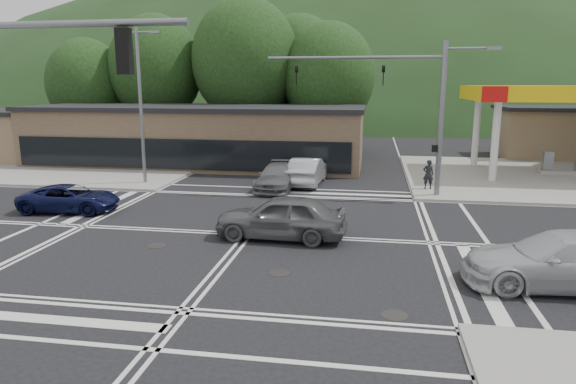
% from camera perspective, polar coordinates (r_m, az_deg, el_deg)
% --- Properties ---
extents(ground, '(120.00, 120.00, 0.00)m').
position_cam_1_polar(ground, '(20.61, -4.42, -4.70)').
color(ground, black).
rests_on(ground, ground).
extents(sidewalk_ne, '(16.00, 16.00, 0.15)m').
position_cam_1_polar(sidewalk_ne, '(36.13, 25.71, 1.51)').
color(sidewalk_ne, gray).
rests_on(sidewalk_ne, ground).
extents(sidewalk_nw, '(16.00, 16.00, 0.15)m').
position_cam_1_polar(sidewalk_nw, '(39.90, -20.46, 2.83)').
color(sidewalk_nw, gray).
rests_on(sidewalk_nw, ground).
extents(gas_station_canopy, '(12.32, 8.34, 5.75)m').
position_cam_1_polar(gas_station_canopy, '(37.22, 28.96, 9.19)').
color(gas_station_canopy, silver).
rests_on(gas_station_canopy, ground).
extents(convenience_store, '(10.00, 6.00, 3.80)m').
position_cam_1_polar(convenience_store, '(46.88, 28.46, 5.66)').
color(convenience_store, '#846B4F').
rests_on(convenience_store, ground).
extents(commercial_row, '(24.00, 8.00, 4.00)m').
position_cam_1_polar(commercial_row, '(38.55, -10.06, 6.00)').
color(commercial_row, brown).
rests_on(commercial_row, ground).
extents(commercial_nw, '(8.00, 7.00, 3.60)m').
position_cam_1_polar(commercial_nw, '(46.40, -29.12, 5.41)').
color(commercial_nw, '#846B4F').
rests_on(commercial_nw, ground).
extents(hill_north, '(252.00, 126.00, 140.00)m').
position_cam_1_polar(hill_north, '(109.42, 6.98, 8.82)').
color(hill_north, '#203718').
rests_on(hill_north, ground).
extents(tree_n_a, '(8.00, 8.00, 11.75)m').
position_cam_1_polar(tree_n_a, '(47.09, -14.49, 13.13)').
color(tree_n_a, '#382619').
rests_on(tree_n_a, ground).
extents(tree_n_b, '(9.00, 9.00, 12.98)m').
position_cam_1_polar(tree_n_b, '(44.53, -4.76, 14.39)').
color(tree_n_b, '#382619').
rests_on(tree_n_b, ground).
extents(tree_n_c, '(7.60, 7.60, 10.87)m').
position_cam_1_polar(tree_n_c, '(43.33, 4.52, 12.74)').
color(tree_n_c, '#382619').
rests_on(tree_n_c, ground).
extents(tree_n_d, '(6.80, 6.80, 9.76)m').
position_cam_1_polar(tree_n_d, '(48.90, -21.46, 11.11)').
color(tree_n_d, '#382619').
rests_on(tree_n_d, ground).
extents(tree_n_e, '(8.40, 8.40, 11.98)m').
position_cam_1_polar(tree_n_e, '(47.66, 1.26, 13.48)').
color(tree_n_e, '#382619').
rests_on(tree_n_e, ground).
extents(streetlight_nw, '(2.50, 0.25, 9.00)m').
position_cam_1_polar(streetlight_nw, '(31.12, -15.98, 9.96)').
color(streetlight_nw, slate).
rests_on(streetlight_nw, ground).
extents(signal_mast_ne, '(11.65, 0.30, 8.00)m').
position_cam_1_polar(signal_mast_ne, '(27.46, 14.14, 9.90)').
color(signal_mast_ne, slate).
rests_on(signal_mast_ne, ground).
extents(car_blue_west, '(4.70, 2.51, 1.26)m').
position_cam_1_polar(car_blue_west, '(26.10, -23.07, -0.65)').
color(car_blue_west, '#0C1036').
rests_on(car_blue_west, ground).
extents(car_grey_center, '(5.12, 2.23, 1.72)m').
position_cam_1_polar(car_grey_center, '(19.82, -0.78, -2.77)').
color(car_grey_center, '#58595C').
rests_on(car_grey_center, ground).
extents(car_silver_east, '(5.80, 2.59, 1.65)m').
position_cam_1_polar(car_silver_east, '(17.16, 28.21, -6.72)').
color(car_silver_east, silver).
rests_on(car_silver_east, ground).
extents(car_queue_a, '(1.95, 4.96, 1.61)m').
position_cam_1_polar(car_queue_a, '(30.49, 2.15, 2.35)').
color(car_queue_a, '#999CA0').
rests_on(car_queue_a, ground).
extents(car_queue_b, '(2.38, 4.54, 1.47)m').
position_cam_1_polar(car_queue_b, '(35.36, 3.18, 3.57)').
color(car_queue_b, silver).
rests_on(car_queue_b, ground).
extents(car_northbound, '(2.11, 4.94, 1.42)m').
position_cam_1_polar(car_northbound, '(29.12, -1.19, 1.71)').
color(car_northbound, slate).
rests_on(car_northbound, ground).
extents(pedestrian, '(0.63, 0.44, 1.62)m').
position_cam_1_polar(pedestrian, '(29.50, 15.32, 1.91)').
color(pedestrian, black).
rests_on(pedestrian, sidewalk_ne).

